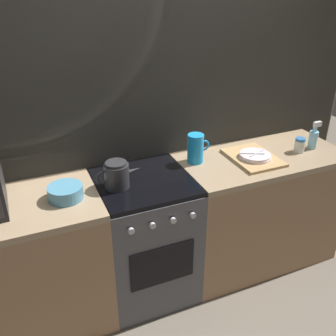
{
  "coord_description": "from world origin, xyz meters",
  "views": [
    {
      "loc": [
        -0.68,
        -1.98,
        2.07
      ],
      "look_at": [
        0.17,
        0.0,
        0.95
      ],
      "focal_mm": 40.83,
      "sensor_mm": 36.0,
      "label": 1
    }
  ],
  "objects_px": {
    "spice_jar": "(300,145)",
    "spray_bottle": "(313,138)",
    "stove_unit": "(146,237)",
    "kettle": "(117,175)",
    "pitcher": "(196,148)",
    "mixing_bowl": "(66,192)",
    "dish_pile": "(254,157)"
  },
  "relations": [
    {
      "from": "pitcher",
      "to": "spray_bottle",
      "type": "distance_m",
      "value": 0.9
    },
    {
      "from": "stove_unit",
      "to": "spray_bottle",
      "type": "relative_size",
      "value": 4.43
    },
    {
      "from": "stove_unit",
      "to": "pitcher",
      "type": "bearing_deg",
      "value": 14.02
    },
    {
      "from": "dish_pile",
      "to": "spray_bottle",
      "type": "height_order",
      "value": "spray_bottle"
    },
    {
      "from": "kettle",
      "to": "pitcher",
      "type": "distance_m",
      "value": 0.6
    },
    {
      "from": "mixing_bowl",
      "to": "stove_unit",
      "type": "bearing_deg",
      "value": 3.35
    },
    {
      "from": "stove_unit",
      "to": "mixing_bowl",
      "type": "xyz_separation_m",
      "value": [
        -0.48,
        -0.03,
        0.49
      ]
    },
    {
      "from": "kettle",
      "to": "dish_pile",
      "type": "distance_m",
      "value": 0.98
    },
    {
      "from": "spice_jar",
      "to": "spray_bottle",
      "type": "distance_m",
      "value": 0.14
    },
    {
      "from": "spice_jar",
      "to": "spray_bottle",
      "type": "height_order",
      "value": "spray_bottle"
    },
    {
      "from": "pitcher",
      "to": "stove_unit",
      "type": "bearing_deg",
      "value": -165.98
    },
    {
      "from": "stove_unit",
      "to": "spray_bottle",
      "type": "bearing_deg",
      "value": -1.38
    },
    {
      "from": "kettle",
      "to": "spice_jar",
      "type": "bearing_deg",
      "value": -1.28
    },
    {
      "from": "dish_pile",
      "to": "kettle",
      "type": "bearing_deg",
      "value": 179.51
    },
    {
      "from": "stove_unit",
      "to": "spice_jar",
      "type": "xyz_separation_m",
      "value": [
        1.18,
        -0.04,
        0.5
      ]
    },
    {
      "from": "dish_pile",
      "to": "spray_bottle",
      "type": "xyz_separation_m",
      "value": [
        0.51,
        -0.01,
        0.06
      ]
    },
    {
      "from": "kettle",
      "to": "spray_bottle",
      "type": "bearing_deg",
      "value": -0.64
    },
    {
      "from": "dish_pile",
      "to": "spray_bottle",
      "type": "distance_m",
      "value": 0.51
    },
    {
      "from": "mixing_bowl",
      "to": "spice_jar",
      "type": "bearing_deg",
      "value": -0.57
    },
    {
      "from": "mixing_bowl",
      "to": "spice_jar",
      "type": "xyz_separation_m",
      "value": [
        1.66,
        -0.02,
        0.01
      ]
    },
    {
      "from": "stove_unit",
      "to": "dish_pile",
      "type": "xyz_separation_m",
      "value": [
        0.8,
        -0.02,
        0.47
      ]
    },
    {
      "from": "stove_unit",
      "to": "dish_pile",
      "type": "distance_m",
      "value": 0.93
    },
    {
      "from": "stove_unit",
      "to": "spice_jar",
      "type": "distance_m",
      "value": 1.28
    },
    {
      "from": "stove_unit",
      "to": "spice_jar",
      "type": "bearing_deg",
      "value": -2.18
    },
    {
      "from": "mixing_bowl",
      "to": "dish_pile",
      "type": "relative_size",
      "value": 0.5
    },
    {
      "from": "stove_unit",
      "to": "mixing_bowl",
      "type": "distance_m",
      "value": 0.69
    },
    {
      "from": "kettle",
      "to": "dish_pile",
      "type": "bearing_deg",
      "value": -0.49
    },
    {
      "from": "spice_jar",
      "to": "spray_bottle",
      "type": "xyz_separation_m",
      "value": [
        0.13,
        0.01,
        0.03
      ]
    },
    {
      "from": "pitcher",
      "to": "spray_bottle",
      "type": "xyz_separation_m",
      "value": [
        0.89,
        -0.13,
        -0.02
      ]
    },
    {
      "from": "kettle",
      "to": "spice_jar",
      "type": "distance_m",
      "value": 1.35
    },
    {
      "from": "pitcher",
      "to": "spray_bottle",
      "type": "height_order",
      "value": "spray_bottle"
    },
    {
      "from": "stove_unit",
      "to": "pitcher",
      "type": "xyz_separation_m",
      "value": [
        0.41,
        0.1,
        0.55
      ]
    }
  ]
}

